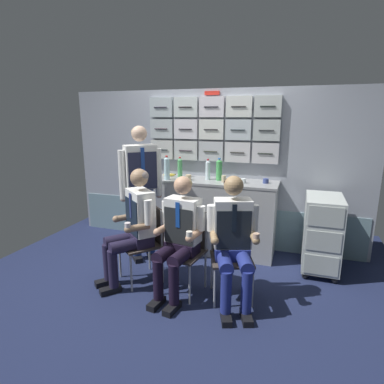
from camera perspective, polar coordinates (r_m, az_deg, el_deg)
The scene contains 20 objects.
ground at distance 3.58m, azimuth -2.98°, elevation -17.04°, with size 4.80×4.80×0.04m, color #1B2343.
galley_bulkhead at distance 4.43m, azimuth 3.48°, elevation 4.56°, with size 4.20×0.14×2.15m.
galley_counter at distance 4.28m, azimuth 3.83°, elevation -4.29°, with size 1.66×0.53×0.98m.
service_trolley at distance 4.01m, azimuth 22.34°, elevation -6.65°, with size 0.40×0.65×0.90m.
folding_chair_left at distance 3.57m, azimuth -7.91°, elevation -7.73°, with size 0.56×0.56×0.83m.
crew_member_left at distance 3.45m, azimuth -10.44°, elevation -5.33°, with size 0.64×0.67×1.26m.
folding_chair_center at distance 3.35m, azimuth -0.95°, elevation -9.04°, with size 0.46×0.46×0.83m.
crew_member_center at distance 3.16m, azimuth -2.36°, elevation -7.40°, with size 0.49×0.63×1.22m.
folding_chair_right at distance 3.27m, azimuth 6.96°, elevation -9.75°, with size 0.51×0.51×0.83m.
crew_member_right at distance 3.06m, azimuth 7.46°, elevation -7.87°, with size 0.54×0.68×1.25m.
crew_member_standing at distance 3.95m, azimuth -9.15°, elevation 1.79°, with size 0.42×0.41×1.69m.
water_bottle_short at distance 4.19m, azimuth 2.87°, elevation 4.01°, with size 0.06×0.06×0.27m.
water_bottle_clear at distance 4.38m, azimuth -2.18°, elevation 4.44°, with size 0.07×0.07×0.27m.
water_bottle_tall at distance 4.15m, azimuth 4.91°, elevation 4.02°, with size 0.08×0.08×0.29m.
water_bottle_blue_cap at distance 4.20m, azimuth -4.55°, elevation 4.30°, with size 0.07×0.07×0.32m.
paper_cup_tan at distance 4.02m, azimuth 9.24°, elevation 2.02°, with size 0.06×0.06×0.06m.
coffee_cup_spare at distance 4.05m, azimuth 5.74°, elevation 2.40°, with size 0.06×0.06×0.09m.
paper_cup_blue at distance 4.07m, azimuth 13.14°, elevation 1.98°, with size 0.07×0.07×0.06m.
coffee_cup_white at distance 4.17m, azimuth -0.64°, elevation 2.69°, with size 0.07×0.07×0.07m.
snack_banana at distance 4.44m, azimuth -4.08°, elevation 3.10°, with size 0.17×0.10×0.04m.
Camera 1 is at (1.16, -2.85, 1.80)m, focal length 29.64 mm.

